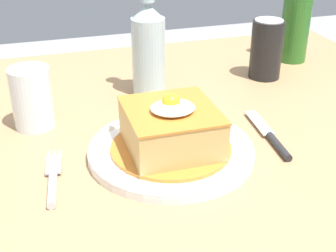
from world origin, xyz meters
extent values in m
cube|color=#A87F56|center=(0.00, 0.00, 0.72)|extent=(1.15, 0.93, 0.04)
cylinder|color=#A87F56|center=(0.50, 0.38, 0.35)|extent=(0.07, 0.07, 0.70)
cylinder|color=white|center=(0.00, -0.07, 0.75)|extent=(0.26, 0.26, 0.01)
torus|color=white|center=(0.00, -0.07, 0.75)|extent=(0.26, 0.26, 0.01)
cylinder|color=orange|center=(0.00, -0.07, 0.75)|extent=(0.19, 0.19, 0.01)
cube|color=tan|center=(0.00, -0.07, 0.79)|extent=(0.13, 0.14, 0.06)
cube|color=orange|center=(0.00, -0.07, 0.82)|extent=(0.13, 0.14, 0.00)
ellipsoid|color=white|center=(0.00, -0.08, 0.83)|extent=(0.07, 0.06, 0.01)
sphere|color=yellow|center=(0.00, -0.07, 0.83)|extent=(0.03, 0.03, 0.03)
cylinder|color=silver|center=(-0.18, -0.12, 0.75)|extent=(0.02, 0.08, 0.01)
cube|color=silver|center=(-0.18, -0.05, 0.75)|extent=(0.03, 0.05, 0.00)
cylinder|color=silver|center=(-0.17, -0.03, 0.75)|extent=(0.01, 0.03, 0.00)
cylinder|color=silver|center=(-0.17, -0.03, 0.75)|extent=(0.01, 0.03, 0.00)
cylinder|color=silver|center=(-0.18, -0.03, 0.75)|extent=(0.01, 0.03, 0.00)
cylinder|color=#262628|center=(0.17, -0.10, 0.75)|extent=(0.02, 0.08, 0.01)
cube|color=silver|center=(0.17, -0.02, 0.75)|extent=(0.03, 0.09, 0.00)
cylinder|color=black|center=(0.29, 0.18, 0.80)|extent=(0.07, 0.07, 0.12)
cylinder|color=silver|center=(0.29, 0.18, 0.86)|extent=(0.06, 0.06, 0.00)
cylinder|color=#ADC6CC|center=(0.03, 0.17, 0.82)|extent=(0.06, 0.06, 0.15)
cone|color=#ADC6CC|center=(0.03, 0.17, 0.90)|extent=(0.06, 0.06, 0.03)
cylinder|color=#2D6B23|center=(0.40, 0.26, 0.82)|extent=(0.06, 0.06, 0.15)
cylinder|color=silver|center=(-0.19, 0.09, 0.77)|extent=(0.06, 0.06, 0.06)
cylinder|color=silver|center=(-0.19, 0.09, 0.79)|extent=(0.07, 0.07, 0.10)
camera|label=1|loc=(-0.19, -0.67, 1.12)|focal=50.74mm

